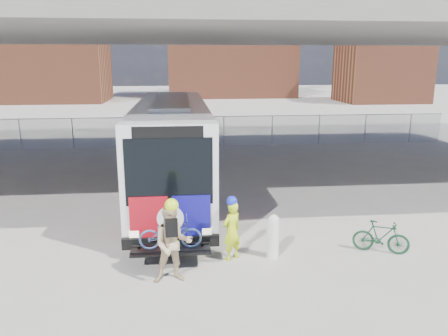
{
  "coord_description": "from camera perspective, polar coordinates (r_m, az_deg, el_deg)",
  "views": [
    {
      "loc": [
        -1.71,
        -14.35,
        5.08
      ],
      "look_at": [
        -0.25,
        -0.24,
        1.6
      ],
      "focal_mm": 35.0,
      "sensor_mm": 36.0,
      "label": 1
    }
  ],
  "objects": [
    {
      "name": "smokestack",
      "position": [
        71.49,
        7.27,
        19.63
      ],
      "size": [
        2.2,
        2.2,
        25.0
      ],
      "primitive_type": "cylinder",
      "color": "brown",
      "rests_on": "ground"
    },
    {
      "name": "cyclist_hivis",
      "position": [
        11.44,
        1.02,
        -7.99
      ],
      "size": [
        0.69,
        0.65,
        1.74
      ],
      "rotation": [
        0.0,
        0.0,
        3.78
      ],
      "color": "#CAE518",
      "rests_on": "ground"
    },
    {
      "name": "cyclist_tan",
      "position": [
        10.36,
        -6.73,
        -9.7
      ],
      "size": [
        0.96,
        0.77,
        2.05
      ],
      "rotation": [
        0.0,
        0.0,
        0.07
      ],
      "color": "tan",
      "rests_on": "ground"
    },
    {
      "name": "overpass",
      "position": [
        18.48,
        -0.6,
        18.33
      ],
      "size": [
        40.0,
        16.0,
        7.95
      ],
      "color": "#605E59",
      "rests_on": "ground"
    },
    {
      "name": "bus",
      "position": [
        17.14,
        -6.79,
        3.71
      ],
      "size": [
        2.67,
        12.9,
        3.69
      ],
      "color": "silver",
      "rests_on": "ground"
    },
    {
      "name": "bollard",
      "position": [
        11.69,
        6.44,
        -8.64
      ],
      "size": [
        0.31,
        0.31,
        1.19
      ],
      "color": "white",
      "rests_on": "ground"
    },
    {
      "name": "ground",
      "position": [
        15.31,
        0.85,
        -5.59
      ],
      "size": [
        160.0,
        160.0,
        0.0
      ],
      "primitive_type": "plane",
      "color": "#9E9991",
      "rests_on": "ground"
    },
    {
      "name": "bike_parked",
      "position": [
        12.71,
        19.82,
        -8.45
      ],
      "size": [
        1.53,
        1.0,
        0.89
      ],
      "primitive_type": "imported",
      "rotation": [
        0.0,
        0.0,
        1.15
      ],
      "color": "#133C21",
      "rests_on": "ground"
    },
    {
      "name": "brick_buildings",
      "position": [
        62.64,
        -3.29,
        14.06
      ],
      "size": [
        54.0,
        22.0,
        12.0
      ],
      "color": "brown",
      "rests_on": "ground"
    },
    {
      "name": "chainlink_fence",
      "position": [
        26.65,
        -2.17,
        5.88
      ],
      "size": [
        30.0,
        0.06,
        30.0
      ],
      "color": "gray",
      "rests_on": "ground"
    }
  ]
}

